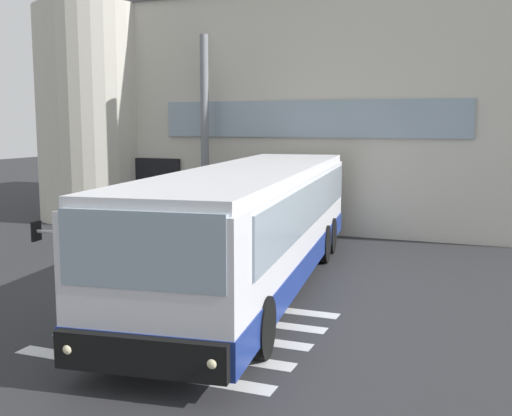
{
  "coord_description": "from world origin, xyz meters",
  "views": [
    {
      "loc": [
        6.99,
        -13.7,
        3.69
      ],
      "look_at": [
        1.12,
        1.09,
        1.5
      ],
      "focal_mm": 43.73,
      "sensor_mm": 36.0,
      "label": 1
    }
  ],
  "objects": [
    {
      "name": "safety_bollard_yellow",
      "position": [
        1.05,
        3.6,
        0.45
      ],
      "size": [
        0.18,
        0.18,
        0.9
      ],
      "primitive_type": "cylinder",
      "color": "yellow",
      "rests_on": "ground"
    },
    {
      "name": "bay_paint_stripes",
      "position": [
        2.0,
        -4.2,
        0.0
      ],
      "size": [
        4.4,
        3.96,
        0.01
      ],
      "color": "silver",
      "rests_on": "ground"
    },
    {
      "name": "ground_plane",
      "position": [
        0.0,
        0.0,
        -0.01
      ],
      "size": [
        80.0,
        90.0,
        0.02
      ],
      "primitive_type": "cube",
      "color": "#2B2B2D",
      "rests_on": "ground"
    },
    {
      "name": "passenger_near_column",
      "position": [
        -1.69,
        5.13,
        0.96
      ],
      "size": [
        0.51,
        0.51,
        1.68
      ],
      "color": "#4C4233",
      "rests_on": "ground"
    },
    {
      "name": "terminal_building",
      "position": [
        -0.67,
        11.52,
        4.1
      ],
      "size": [
        18.1,
        13.8,
        8.23
      ],
      "color": "beige",
      "rests_on": "ground"
    },
    {
      "name": "entry_support_column",
      "position": [
        -2.47,
        5.4,
        3.29
      ],
      "size": [
        0.28,
        0.28,
        6.59
      ],
      "primitive_type": "cylinder",
      "color": "slate",
      "rests_on": "ground"
    },
    {
      "name": "passenger_by_doorway",
      "position": [
        -0.94,
        4.52,
        0.93
      ],
      "size": [
        0.59,
        0.25,
        1.68
      ],
      "color": "#4C4233",
      "rests_on": "ground"
    },
    {
      "name": "bus_main_foreground",
      "position": [
        1.86,
        -0.93,
        1.34
      ],
      "size": [
        4.13,
        12.39,
        2.7
      ],
      "color": "silver",
      "rests_on": "ground"
    }
  ]
}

